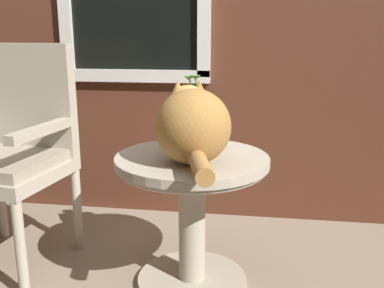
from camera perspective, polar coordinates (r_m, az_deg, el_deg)
wicker_side_table at (r=1.80m, az=0.00°, el=-6.96°), size 0.62×0.62×0.57m
wicker_chair at (r=2.15m, az=-22.52°, el=-0.13°), size 0.56×0.54×1.01m
cat at (r=1.64m, az=0.06°, el=2.68°), size 0.35×0.61×0.30m
pewter_vase_with_ivy at (r=1.85m, az=0.83°, el=2.52°), size 0.15×0.15×0.31m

